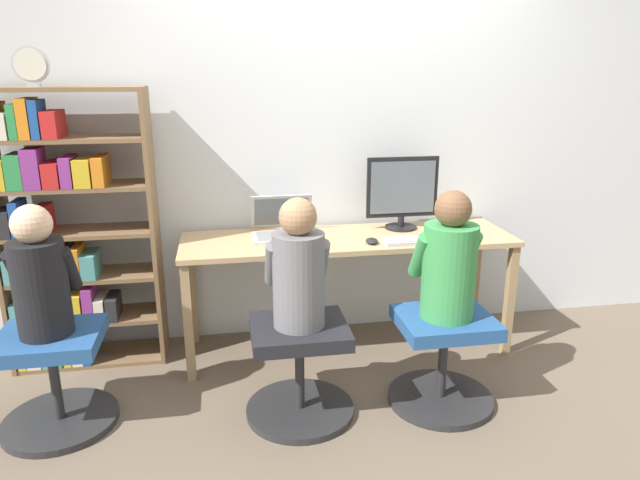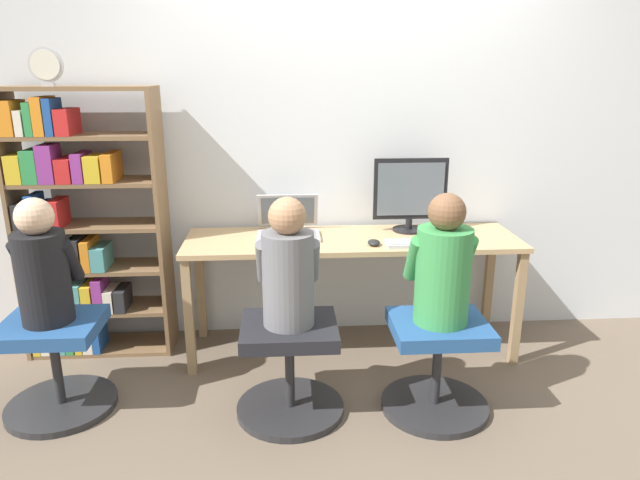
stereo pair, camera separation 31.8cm
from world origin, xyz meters
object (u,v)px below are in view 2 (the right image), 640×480
Objects in this scene: laptop at (288,227)px; bookshelf at (75,232)px; desktop_monitor at (410,195)px; person_at_monitor at (443,266)px; office_chair_left at (437,363)px; person_at_laptop at (288,268)px; office_chair_side at (56,363)px; office_chair_right at (290,366)px; desk_clock at (46,66)px; keyboard at (420,243)px; person_near_shelf at (42,267)px.

laptop is 1.26m from bookshelf.
laptop is at bearing -176.52° from desktop_monitor.
office_chair_left is at bearing -90.00° from person_at_monitor.
person_at_laptop is 1.15× the size of office_chair_side.
office_chair_right is 0.87× the size of person_at_laptop.
laptop is 1.59m from desk_clock.
laptop is 0.57× the size of person_at_monitor.
keyboard is 1.92× the size of desk_clock.
bookshelf is at bearing 172.43° from keyboard.
desktop_monitor is at bearing 1.13° from bookshelf.
laptop is at bearing 89.27° from person_at_laptop.
person_near_shelf reaches higher than office_chair_left.
laptop is 0.92m from office_chair_right.
person_at_monitor reaches higher than person_at_laptop.
person_at_laptop is at bearing -28.49° from desk_clock.
office_chair_left is at bearing -90.80° from desktop_monitor.
desk_clock is at bearing 151.35° from office_chair_right.
person_at_monitor is 0.40× the size of bookshelf.
office_chair_left is 0.52m from person_at_monitor.
person_at_laptop is (-0.76, -0.49, 0.04)m from keyboard.
desk_clock is at bearing 97.78° from person_near_shelf.
bookshelf reaches higher than office_chair_side.
person_at_laptop is (-0.76, -0.80, -0.18)m from desktop_monitor.
keyboard is at bearing -7.57° from bookshelf.
desk_clock is at bearing 151.51° from person_at_laptop.
bookshelf is at bearing 158.59° from office_chair_left.
keyboard is at bearing 33.12° from office_chair_right.
office_chair_side is (-1.94, 0.13, 0.00)m from office_chair_left.
desktop_monitor is at bearing 89.57° from keyboard.
desktop_monitor reaches higher than office_chair_right.
bookshelf reaches higher than keyboard.
keyboard is 0.61× the size of person_at_laptop.
desk_clock is at bearing -176.93° from desktop_monitor.
person_at_laptop reaches higher than laptop.
desktop_monitor reaches higher than keyboard.
person_at_monitor is 1.02× the size of person_at_laptop.
keyboard is 1.99m from person_near_shelf.
office_chair_right is at bearing -5.41° from person_near_shelf.
bookshelf reaches higher than person_at_monitor.
bookshelf is at bearing 95.44° from office_chair_side.
laptop is at bearing 2.82° from desk_clock.
person_at_monitor reaches higher than office_chair_right.
office_chair_right is at bearing -146.88° from keyboard.
office_chair_right is 0.88× the size of person_near_shelf.
desktop_monitor is 0.71× the size of person_at_laptop.
person_at_monitor is at bearing -46.29° from laptop.
desk_clock is 0.32× the size of person_near_shelf.
bookshelf reaches higher than desktop_monitor.
person_near_shelf is at bearing 90.00° from office_chair_side.
bookshelf is at bearing 76.14° from desk_clock.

